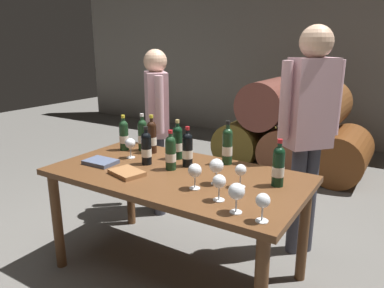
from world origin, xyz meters
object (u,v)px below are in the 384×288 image
Objects in this scene: wine_bottle_2 at (124,135)px; wine_bottle_6 at (187,149)px; wine_bottle_4 at (178,142)px; wine_glass_5 at (237,192)px; wine_bottle_3 at (143,135)px; tasting_notebook at (101,162)px; leather_ledger at (127,173)px; wine_glass_0 at (263,202)px; wine_bottle_1 at (171,152)px; wine_bottle_0 at (227,146)px; wine_glass_3 at (195,171)px; taster_seated_left at (157,119)px; wine_bottle_7 at (152,137)px; dining_table at (176,185)px; sommelier_presenting at (309,122)px; wine_glass_1 at (241,171)px; wine_bottle_5 at (146,148)px; wine_glass_4 at (219,182)px; wine_glass_6 at (216,166)px; wine_bottle_8 at (278,166)px; wine_glass_2 at (130,144)px.

wine_bottle_6 is at bearing -6.03° from wine_bottle_2.
wine_glass_5 is (0.75, -0.58, -0.02)m from wine_bottle_4.
wine_bottle_3 reaches higher than tasting_notebook.
wine_bottle_4 reaches higher than leather_ledger.
wine_glass_0 is 0.92× the size of wine_glass_5.
wine_bottle_0 is at bearing 48.56° from wine_bottle_1.
wine_glass_3 is 0.10× the size of taster_seated_left.
wine_glass_5 is at bearing -37.76° from wine_bottle_4.
leather_ledger is at bearing -127.45° from wine_bottle_1.
wine_bottle_7 is at bearing 69.61° from tasting_notebook.
wine_bottle_2 is (-0.59, 0.19, 0.00)m from wine_bottle_1.
dining_table is 10.65× the size of wine_glass_5.
wine_bottle_3 is 0.17× the size of sommelier_presenting.
wine_bottle_1 is (-0.27, -0.31, -0.01)m from wine_bottle_0.
wine_glass_1 is (0.47, -0.16, -0.02)m from wine_bottle_6.
wine_bottle_0 is at bearing 32.44° from wine_bottle_5.
wine_bottle_4 is 1.08× the size of wine_bottle_5.
wine_glass_6 is (-0.13, 0.20, 0.01)m from wine_glass_4.
wine_bottle_5 is (0.24, -0.25, -0.01)m from wine_bottle_3.
wine_bottle_7 is (0.24, 0.06, 0.01)m from wine_bottle_2.
wine_glass_6 is at bearing -36.42° from taster_seated_left.
wine_bottle_0 reaches higher than wine_bottle_4.
wine_bottle_5 reaches higher than wine_glass_3.
wine_bottle_2 reaches higher than wine_bottle_5.
wine_bottle_6 is at bearing -137.90° from wine_bottle_0.
wine_bottle_1 is at bearing 169.61° from wine_glass_6.
wine_glass_4 is (0.97, -0.53, -0.02)m from wine_bottle_3.
wine_bottle_4 is 0.82m from wine_bottle_8.
wine_bottle_6 is at bearing 146.29° from wine_glass_0.
wine_glass_5 is (0.66, -0.36, -0.01)m from wine_bottle_1.
wine_glass_0 is at bearing -19.88° from wine_glass_4.
wine_bottle_2 is at bearing 148.82° from leather_ledger.
wine_bottle_1 is 1.03m from sommelier_presenting.
wine_glass_2 is at bearing -36.18° from wine_bottle_2.
wine_glass_3 is (0.67, -0.45, -0.02)m from wine_bottle_7.
wine_glass_3 is 0.38m from wine_glass_5.
sommelier_presenting reaches higher than wine_bottle_4.
wine_bottle_3 is 1.36× the size of tasting_notebook.
wine_glass_4 is at bearing -67.34° from wine_bottle_0.
leather_ledger is (-0.25, -0.20, 0.11)m from dining_table.
dining_table is at bearing -10.30° from wine_glass_2.
wine_glass_5 is (-0.06, -0.46, -0.01)m from wine_bottle_8.
wine_bottle_0 is 0.77m from wine_glass_5.
wine_bottle_5 is at bearing 157.38° from wine_glass_5.
wine_glass_2 is 0.26m from tasting_notebook.
wine_bottle_0 reaches higher than wine_bottle_1.
wine_bottle_5 is 0.57m from wine_glass_3.
wine_bottle_2 is at bearing -175.67° from wine_bottle_4.
wine_bottle_8 reaches higher than wine_glass_6.
wine_glass_0 is (0.75, -0.50, -0.02)m from wine_bottle_6.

